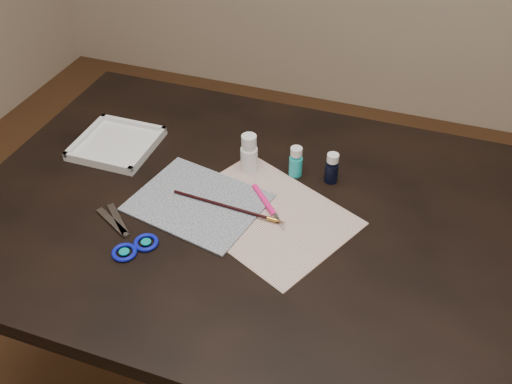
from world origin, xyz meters
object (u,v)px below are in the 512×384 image
(palette_tray, at_px, (117,143))
(paper, at_px, (265,214))
(canvas, at_px, (198,202))
(paint_bottle_cyan, at_px, (296,161))
(paint_bottle_navy, at_px, (332,168))
(paint_bottle_white, at_px, (249,153))
(scissors, at_px, (119,231))

(palette_tray, bearing_deg, paper, -14.87)
(canvas, height_order, paint_bottle_cyan, paint_bottle_cyan)
(palette_tray, bearing_deg, canvas, -24.93)
(paper, bearing_deg, paint_bottle_cyan, 82.21)
(paper, xyz_separation_m, canvas, (-0.16, -0.02, 0.00))
(palette_tray, bearing_deg, paint_bottle_cyan, 5.37)
(paint_bottle_navy, relative_size, palette_tray, 0.40)
(paint_bottle_white, distance_m, palette_tray, 0.35)
(scissors, bearing_deg, canvas, -101.26)
(paint_bottle_navy, xyz_separation_m, palette_tray, (-0.55, -0.05, -0.03))
(canvas, relative_size, paint_bottle_white, 2.80)
(paint_bottle_navy, height_order, scissors, paint_bottle_navy)
(paper, height_order, paint_bottle_navy, paint_bottle_navy)
(paint_bottle_cyan, bearing_deg, canvas, -135.34)
(paper, relative_size, palette_tray, 1.89)
(paint_bottle_navy, bearing_deg, canvas, -145.75)
(paint_bottle_white, distance_m, scissors, 0.36)
(paper, xyz_separation_m, palette_tray, (-0.44, 0.12, 0.01))
(palette_tray, bearing_deg, paint_bottle_white, 3.67)
(canvas, distance_m, paint_bottle_navy, 0.32)
(scissors, bearing_deg, paint_bottle_white, -93.61)
(paint_bottle_white, bearing_deg, paint_bottle_cyan, 10.74)
(scissors, bearing_deg, paint_bottle_navy, -111.36)
(canvas, relative_size, paint_bottle_navy, 3.64)
(paint_bottle_cyan, distance_m, palette_tray, 0.46)
(canvas, height_order, paint_bottle_white, paint_bottle_white)
(paper, bearing_deg, paint_bottle_navy, 56.65)
(scissors, bearing_deg, paint_bottle_cyan, -104.46)
(canvas, distance_m, paint_bottle_white, 0.17)
(paper, bearing_deg, palette_tray, 165.13)
(canvas, xyz_separation_m, paint_bottle_white, (0.07, 0.15, 0.05))
(canvas, bearing_deg, paint_bottle_navy, 34.25)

